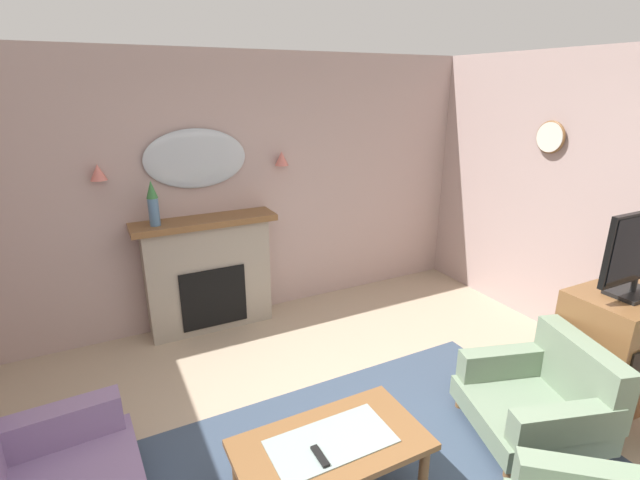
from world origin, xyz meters
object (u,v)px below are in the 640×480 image
wall_sconce_right (282,158)px  tv_remote (320,457)px  armchair_near_fireplace (543,396)px  coffee_table (331,450)px  tv_cabinet (616,347)px  fireplace (209,275)px  mantel_vase_centre (153,203)px  wall_clock (550,137)px  wall_mirror (196,159)px  wall_sconce_left (98,172)px

wall_sconce_right → tv_remote: bearing=-108.8°
wall_sconce_right → armchair_near_fireplace: bearing=-72.6°
coffee_table → tv_cabinet: 2.44m
fireplace → tv_remote: bearing=-90.7°
mantel_vase_centre → tv_remote: size_ratio=2.59×
tv_remote → tv_cabinet: 2.55m
wall_sconce_right → armchair_near_fireplace: (0.83, -2.67, -1.35)m
wall_clock → wall_mirror: bearing=154.5°
wall_sconce_right → wall_mirror: bearing=176.6°
wall_sconce_right → wall_clock: wall_clock is taller
mantel_vase_centre → wall_mirror: (0.45, 0.17, 0.34)m
wall_sconce_left → tv_remote: wall_sconce_left is taller
mantel_vase_centre → tv_cabinet: 4.00m
coffee_table → mantel_vase_centre: bearing=102.6°
fireplace → tv_cabinet: bearing=-45.3°
tv_remote → wall_sconce_right: bearing=71.2°
wall_sconce_right → coffee_table: wall_sconce_right is taller
mantel_vase_centre → tv_remote: bearing=-80.3°
mantel_vase_centre → tv_remote: (0.42, -2.46, -0.92)m
tv_remote → tv_cabinet: bearing=-1.3°
wall_mirror → tv_remote: (-0.03, -2.63, -1.26)m
wall_sconce_left → wall_sconce_right: same height
mantel_vase_centre → wall_sconce_right: (1.30, 0.12, 0.29)m
wall_sconce_left → fireplace: bearing=-6.2°
coffee_table → armchair_near_fireplace: 1.61m
wall_mirror → coffee_table: (0.08, -2.55, -1.33)m
fireplace → wall_clock: size_ratio=4.39×
wall_sconce_right → coffee_table: 2.91m
wall_mirror → wall_clock: wall_clock is taller
wall_mirror → coffee_table: bearing=-88.1°
fireplace → wall_mirror: 1.15m
wall_mirror → wall_sconce_right: size_ratio=6.86×
wall_clock → wall_sconce_left: bearing=160.2°
wall_sconce_left → tv_remote: bearing=-72.3°
fireplace → wall_sconce_right: bearing=6.2°
mantel_vase_centre → coffee_table: (0.53, -2.38, -0.99)m
mantel_vase_centre → wall_mirror: 0.59m
mantel_vase_centre → armchair_near_fireplace: (2.13, -2.55, -1.07)m
wall_sconce_right → tv_cabinet: wall_sconce_right is taller
mantel_vase_centre → coffee_table: bearing=-77.4°
tv_cabinet → wall_clock: bearing=67.6°
wall_mirror → armchair_near_fireplace: size_ratio=0.94×
wall_sconce_left → coffee_table: size_ratio=0.13×
wall_sconce_right → wall_clock: size_ratio=0.45×
wall_sconce_right → armchair_near_fireplace: 3.10m
fireplace → wall_sconce_right: wall_sconce_right is taller
coffee_table → wall_sconce_left: bearing=110.5°
fireplace → wall_clock: bearing=-23.3°
fireplace → wall_clock: 3.56m
wall_sconce_left → wall_clock: 4.13m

